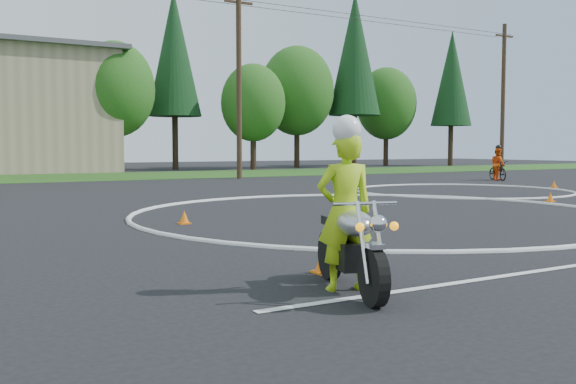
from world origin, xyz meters
TOP-DOWN VIEW (x-y plane):
  - ground at (0.00, 0.00)m, footprint 120.00×120.00m
  - grass_strip at (0.00, 27.00)m, footprint 120.00×10.00m
  - course_markings at (2.17, 4.35)m, footprint 19.05×19.05m
  - primary_motorcycle at (-5.63, -3.74)m, footprint 0.92×2.03m
  - rider_primary_grp at (-5.63, -3.60)m, footprint 0.77×0.61m
  - rider_second_grp at (15.42, 12.82)m, footprint 1.34×1.96m
  - traffic_cones at (4.20, 2.60)m, footprint 18.37×10.43m
  - treeline at (14.78, 34.61)m, footprint 38.20×8.10m
  - utility_poles at (5.00, 21.00)m, footprint 41.60×1.12m

SIDE VIEW (x-z plane):
  - ground at x=0.00m, z-range 0.00..0.00m
  - course_markings at x=2.17m, z-range -0.05..0.07m
  - grass_strip at x=0.00m, z-range 0.00..0.02m
  - traffic_cones at x=4.20m, z-range -0.01..0.29m
  - primary_motorcycle at x=-5.63m, z-range -0.02..1.08m
  - rider_second_grp at x=15.42m, z-range -0.26..1.52m
  - rider_primary_grp at x=-5.63m, z-range -0.04..1.99m
  - utility_poles at x=5.00m, z-range 0.20..10.20m
  - treeline at x=14.78m, z-range -0.64..13.88m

